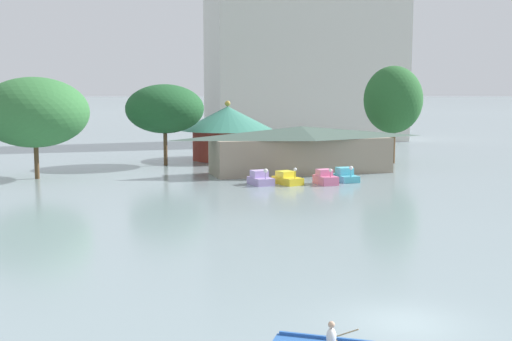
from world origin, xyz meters
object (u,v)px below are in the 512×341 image
at_px(pedal_boat_cyan, 345,176).
at_px(shoreline_tree_mid, 165,109).
at_px(green_roof_pavilion, 228,129).
at_px(pedal_boat_lavender, 260,179).
at_px(background_building_block, 306,60).
at_px(shoreline_tree_right, 393,100).
at_px(pedal_boat_pink, 325,178).
at_px(boathouse, 301,149).
at_px(pedal_boat_yellow, 287,179).
at_px(shoreline_tree_tall_left, 35,112).

relative_size(pedal_boat_cyan, shoreline_tree_mid, 0.31).
bearing_deg(pedal_boat_cyan, green_roof_pavilion, -164.46).
bearing_deg(pedal_boat_lavender, background_building_block, 146.50).
xyz_separation_m(shoreline_tree_right, background_building_block, (2.12, 34.46, 6.23)).
relative_size(pedal_boat_pink, boathouse, 0.13).
relative_size(pedal_boat_pink, background_building_block, 0.08).
height_order(pedal_boat_yellow, background_building_block, background_building_block).
xyz_separation_m(green_roof_pavilion, shoreline_tree_right, (17.71, -9.39, 3.67)).
height_order(shoreline_tree_tall_left, shoreline_tree_right, shoreline_tree_right).
bearing_deg(pedal_boat_cyan, background_building_block, 163.63).
relative_size(boathouse, shoreline_tree_tall_left, 1.93).
relative_size(pedal_boat_lavender, green_roof_pavilion, 0.24).
distance_m(boathouse, shoreline_tree_tall_left, 26.74).
bearing_deg(pedal_boat_yellow, background_building_block, 141.50).
relative_size(pedal_boat_lavender, pedal_boat_yellow, 0.87).
relative_size(pedal_boat_cyan, shoreline_tree_tall_left, 0.27).
height_order(pedal_boat_pink, shoreline_tree_right, shoreline_tree_right).
bearing_deg(shoreline_tree_mid, boathouse, -41.01).
xyz_separation_m(pedal_boat_pink, shoreline_tree_mid, (-11.93, 19.18, 5.93)).
relative_size(boathouse, green_roof_pavilion, 1.72).
relative_size(pedal_boat_lavender, shoreline_tree_right, 0.25).
xyz_separation_m(pedal_boat_lavender, green_roof_pavilion, (2.23, 21.72, 3.28)).
height_order(pedal_boat_lavender, boathouse, boathouse).
bearing_deg(green_roof_pavilion, shoreline_tree_right, -27.93).
relative_size(shoreline_tree_mid, background_building_block, 0.28).
xyz_separation_m(pedal_boat_cyan, shoreline_tree_right, (11.56, 12.53, 6.96)).
distance_m(pedal_boat_pink, boathouse, 8.51).
bearing_deg(shoreline_tree_tall_left, boathouse, -6.65).
bearing_deg(shoreline_tree_right, pedal_boat_cyan, -132.69).
relative_size(pedal_boat_cyan, green_roof_pavilion, 0.24).
height_order(pedal_boat_pink, green_roof_pavilion, green_roof_pavilion).
distance_m(pedal_boat_lavender, pedal_boat_cyan, 8.38).
bearing_deg(pedal_boat_lavender, pedal_boat_cyan, 80.41).
xyz_separation_m(pedal_boat_lavender, boathouse, (6.44, 6.77, 2.03)).
distance_m(pedal_boat_pink, pedal_boat_cyan, 2.88).
distance_m(pedal_boat_pink, shoreline_tree_tall_left, 28.63).
distance_m(pedal_boat_lavender, green_roof_pavilion, 22.08).
distance_m(shoreline_tree_tall_left, shoreline_tree_mid, 15.80).
distance_m(shoreline_tree_mid, background_building_block, 41.15).
distance_m(pedal_boat_yellow, shoreline_tree_mid, 20.91).
xyz_separation_m(pedal_boat_yellow, green_roof_pavilion, (-0.23, 22.11, 3.32)).
distance_m(pedal_boat_lavender, shoreline_tree_tall_left, 22.92).
xyz_separation_m(boathouse, shoreline_tree_tall_left, (-26.27, 3.06, 3.92)).
height_order(pedal_boat_pink, shoreline_tree_tall_left, shoreline_tree_tall_left).
height_order(pedal_boat_pink, background_building_block, background_building_block).
relative_size(shoreline_tree_tall_left, background_building_block, 0.31).
height_order(pedal_boat_yellow, shoreline_tree_right, shoreline_tree_right).
bearing_deg(shoreline_tree_right, shoreline_tree_mid, 168.36).
bearing_deg(shoreline_tree_right, green_roof_pavilion, 152.07).
height_order(pedal_boat_yellow, shoreline_tree_tall_left, shoreline_tree_tall_left).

